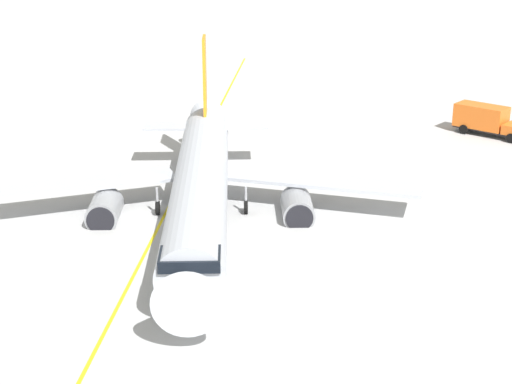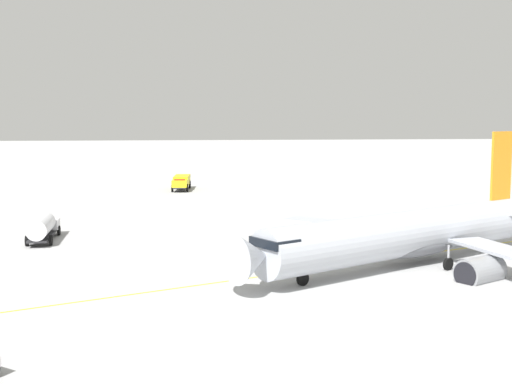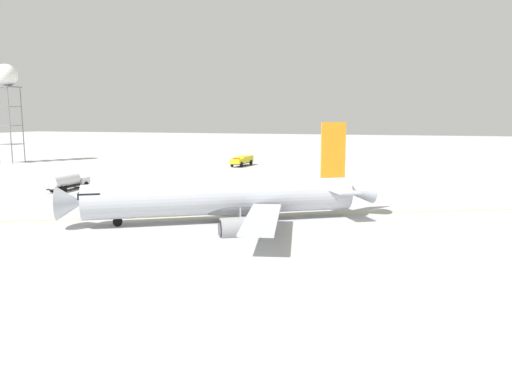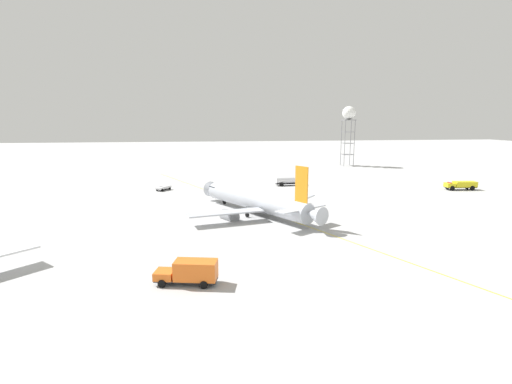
{
  "view_description": "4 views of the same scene",
  "coord_description": "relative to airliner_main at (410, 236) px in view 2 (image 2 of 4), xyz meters",
  "views": [
    {
      "loc": [
        -35.67,
        46.24,
        22.23
      ],
      "look_at": [
        -8.71,
        -2.5,
        2.03
      ],
      "focal_mm": 54.14,
      "sensor_mm": 36.0,
      "label": 1
    },
    {
      "loc": [
        -64.9,
        20.33,
        13.64
      ],
      "look_at": [
        5.69,
        12.89,
        5.59
      ],
      "focal_mm": 48.32,
      "sensor_mm": 36.0,
      "label": 2
    },
    {
      "loc": [
        -59.67,
        -21.22,
        12.52
      ],
      "look_at": [
        -3.34,
        -3.15,
        3.46
      ],
      "focal_mm": 34.32,
      "sensor_mm": 36.0,
      "label": 3
    },
    {
      "loc": [
        -16.8,
        -80.16,
        20.33
      ],
      "look_at": [
        -5.24,
        1.2,
        4.73
      ],
      "focal_mm": 26.35,
      "sensor_mm": 36.0,
      "label": 4
    }
  ],
  "objects": [
    {
      "name": "ground_plane",
      "position": [
        5.32,
        -0.06,
        -2.72
      ],
      "size": [
        600.0,
        600.0,
        0.0
      ],
      "primitive_type": "plane",
      "color": "#B2B2B2"
    },
    {
      "name": "airliner_main",
      "position": [
        0.0,
        0.0,
        0.0
      ],
      "size": [
        30.79,
        34.89,
        12.38
      ],
      "rotation": [
        0.0,
        0.0,
        2.11
      ],
      "color": "#B2B7C1",
      "rests_on": "ground_plane"
    },
    {
      "name": "fire_tender_truck",
      "position": [
        64.94,
        20.72,
        -1.19
      ],
      "size": [
        9.33,
        3.53,
        2.5
      ],
      "rotation": [
        0.0,
        0.0,
        3.06
      ],
      "color": "#232326",
      "rests_on": "ground_plane"
    },
    {
      "name": "fuel_tanker_truck",
      "position": [
        15.51,
        35.47,
        -1.13
      ],
      "size": [
        9.22,
        2.99,
        2.87
      ],
      "rotation": [
        0.0,
        0.0,
        0.04
      ],
      "color": "#232326",
      "rests_on": "ground_plane"
    },
    {
      "name": "taxiway_centreline",
      "position": [
        1.96,
        2.95,
        -2.71
      ],
      "size": [
        59.73,
        130.49,
        0.01
      ],
      "rotation": [
        0.0,
        0.0,
        2.0
      ],
      "color": "yellow",
      "rests_on": "ground_plane"
    }
  ]
}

